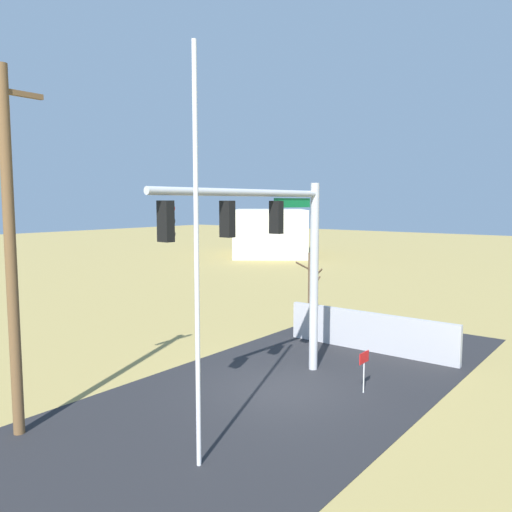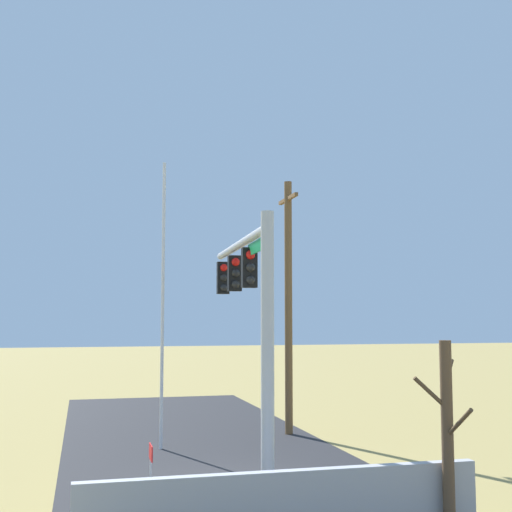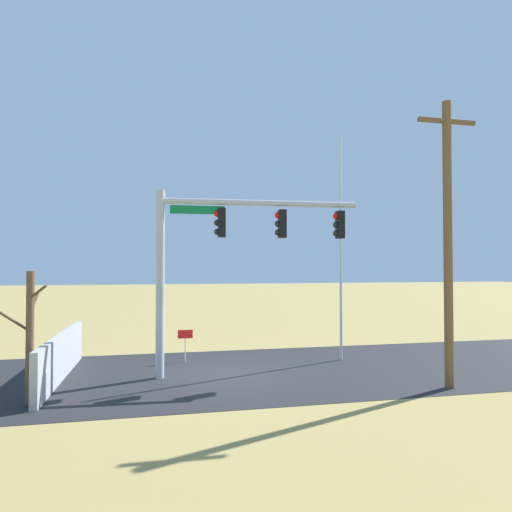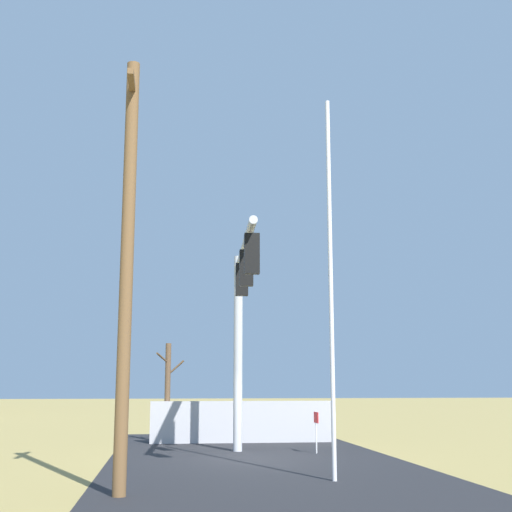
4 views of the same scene
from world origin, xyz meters
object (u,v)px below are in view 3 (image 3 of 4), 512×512
at_px(flagpole, 341,248).
at_px(open_sign, 185,338).
at_px(bare_tree, 30,336).
at_px(utility_pole, 448,238).
at_px(signal_mast, 224,244).

xyz_separation_m(flagpole, open_sign, (5.92, -0.89, -3.42)).
bearing_deg(bare_tree, utility_pole, 175.67).
relative_size(utility_pole, bare_tree, 2.46).
height_order(signal_mast, utility_pole, utility_pole).
height_order(flagpole, bare_tree, flagpole).
distance_m(signal_mast, open_sign, 4.36).
height_order(utility_pole, bare_tree, utility_pole).
height_order(signal_mast, open_sign, signal_mast).
height_order(bare_tree, open_sign, bare_tree).
relative_size(utility_pole, open_sign, 7.04).
relative_size(flagpole, open_sign, 7.09).
distance_m(bare_tree, open_sign, 6.25).
relative_size(signal_mast, flagpole, 0.79).
relative_size(flagpole, bare_tree, 2.47).
bearing_deg(open_sign, bare_tree, 46.09).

